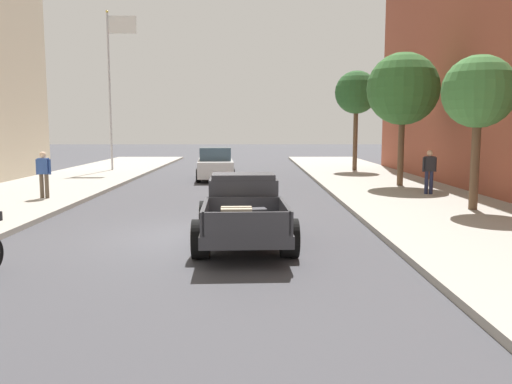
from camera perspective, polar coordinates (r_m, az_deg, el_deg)
ground_plane at (r=12.85m, az=-6.88°, el=-4.83°), size 140.00×140.00×0.00m
sidewalk_right at (r=14.00m, az=24.16°, el=-4.10°), size 5.50×64.00×0.15m
hotrod_truck_gunmetal at (r=12.09m, az=-1.41°, el=-1.89°), size 2.33×5.00×1.58m
car_background_white at (r=26.48m, az=-4.49°, el=3.01°), size 2.11×4.42×1.65m
pedestrian_sidewalk_left at (r=19.81m, az=-22.27°, el=2.06°), size 0.53×0.22×1.65m
pedestrian_sidewalk_right at (r=20.57m, az=18.48°, el=2.39°), size 0.53×0.22×1.65m
flagpole at (r=31.99m, az=-15.41°, el=12.45°), size 1.74×0.16×9.16m
street_tree_nearest at (r=17.10m, az=23.23°, el=9.97°), size 2.17×2.17×4.64m
street_tree_second at (r=23.32m, az=15.83°, el=10.79°), size 3.06×3.06×5.65m
street_tree_third at (r=31.08m, az=10.95°, el=10.62°), size 2.47×2.47×5.75m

